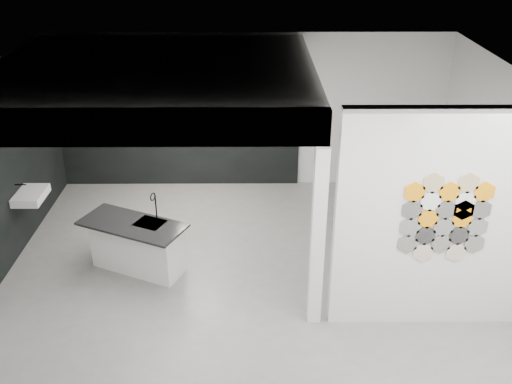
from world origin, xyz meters
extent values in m
cube|color=slate|center=(0.00, 0.00, -0.01)|extent=(7.00, 6.00, 0.01)
cube|color=silver|center=(2.23, -1.00, 1.40)|extent=(2.45, 0.15, 2.80)
cube|color=black|center=(-1.30, 2.97, 1.18)|extent=(4.40, 0.04, 2.35)
cube|color=black|center=(-3.47, 1.00, 1.18)|extent=(0.04, 4.00, 2.35)
cube|color=silver|center=(-1.30, 1.00, 2.55)|extent=(4.40, 4.00, 0.40)
cube|color=silver|center=(0.82, -1.00, 1.18)|extent=(0.16, 0.16, 2.35)
cube|color=silver|center=(-1.30, -0.92, 2.55)|extent=(4.40, 0.16, 0.40)
cube|color=silver|center=(-3.24, 0.80, 0.85)|extent=(0.40, 0.60, 0.12)
cube|color=black|center=(-1.20, 2.87, 1.30)|extent=(3.00, 0.15, 0.04)
cube|color=silver|center=(-1.58, 0.15, 0.37)|extent=(1.38, 0.98, 0.75)
cube|color=black|center=(-1.61, 0.09, 0.76)|extent=(1.61, 1.21, 0.03)
cube|color=black|center=(-1.37, 0.10, 0.77)|extent=(0.49, 0.46, 0.01)
cylinder|color=black|center=(-1.29, 0.25, 0.95)|extent=(0.03, 0.03, 0.35)
torus|color=black|center=(-1.32, 0.21, 1.13)|extent=(0.07, 0.12, 0.12)
cylinder|color=black|center=(-2.55, 2.87, 1.41)|extent=(0.28, 0.28, 0.18)
ellipsoid|color=black|center=(0.05, 2.87, 1.39)|extent=(0.21, 0.21, 0.14)
cylinder|color=gray|center=(0.13, 2.87, 1.37)|extent=(0.15, 0.15, 0.09)
cylinder|color=gray|center=(0.15, 2.87, 1.39)|extent=(0.13, 0.13, 0.14)
cylinder|color=black|center=(-1.52, 2.87, 1.40)|extent=(0.07, 0.07, 0.16)
cylinder|color=black|center=(-2.18, 2.87, 1.36)|extent=(0.09, 0.09, 0.09)
cylinder|color=#66635E|center=(1.86, -1.09, 1.16)|extent=(0.26, 0.02, 0.26)
cylinder|color=silver|center=(1.86, -1.09, 1.39)|extent=(0.26, 0.02, 0.26)
cylinder|color=black|center=(1.86, -1.09, 1.61)|extent=(0.26, 0.02, 0.26)
cylinder|color=orange|center=(1.86, -1.09, 1.84)|extent=(0.26, 0.02, 0.26)
cylinder|color=beige|center=(2.06, -1.09, 1.05)|extent=(0.26, 0.02, 0.26)
cylinder|color=#2D2D2D|center=(2.06, -1.09, 1.27)|extent=(0.26, 0.02, 0.26)
cylinder|color=orange|center=(2.06, -1.09, 1.50)|extent=(0.26, 0.02, 0.26)
cylinder|color=white|center=(2.06, -1.09, 1.73)|extent=(0.26, 0.02, 0.26)
cylinder|color=tan|center=(2.06, -1.09, 1.95)|extent=(0.26, 0.02, 0.26)
cylinder|color=#66635E|center=(2.25, -1.09, 1.16)|extent=(0.26, 0.02, 0.26)
cylinder|color=silver|center=(2.25, -1.09, 1.39)|extent=(0.26, 0.02, 0.26)
cylinder|color=black|center=(2.25, -1.09, 1.61)|extent=(0.26, 0.02, 0.26)
cylinder|color=orange|center=(2.25, -1.09, 1.84)|extent=(0.26, 0.02, 0.26)
cylinder|color=beige|center=(2.44, -1.09, 1.05)|extent=(0.26, 0.02, 0.26)
cylinder|color=#2D2D2D|center=(2.44, -1.09, 1.27)|extent=(0.26, 0.02, 0.26)
cylinder|color=orange|center=(2.44, -1.09, 1.50)|extent=(0.26, 0.02, 0.26)
cylinder|color=white|center=(2.44, -1.09, 1.73)|extent=(0.26, 0.02, 0.26)
cylinder|color=tan|center=(2.44, -1.09, 1.95)|extent=(0.26, 0.02, 0.26)
cylinder|color=#66635E|center=(2.64, -1.09, 1.16)|extent=(0.26, 0.02, 0.26)
cylinder|color=silver|center=(2.64, -1.09, 1.39)|extent=(0.26, 0.02, 0.26)
cylinder|color=black|center=(2.64, -1.09, 1.61)|extent=(0.26, 0.02, 0.26)
cylinder|color=orange|center=(2.64, -1.09, 1.84)|extent=(0.26, 0.02, 0.26)
cylinder|color=orange|center=(2.44, -1.09, 1.61)|extent=(0.26, 0.02, 0.26)
camera|label=1|loc=(0.06, -6.74, 4.68)|focal=40.00mm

